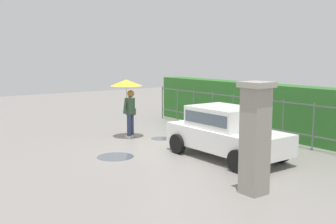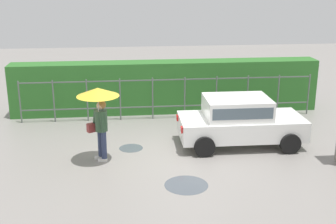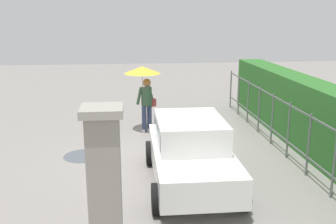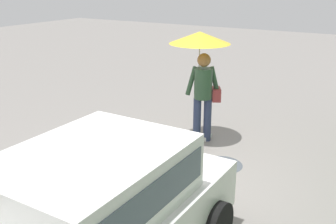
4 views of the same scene
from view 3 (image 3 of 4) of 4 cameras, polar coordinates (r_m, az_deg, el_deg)
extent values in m
plane|color=gray|center=(10.43, -1.22, -6.38)|extent=(40.00, 40.00, 0.00)
cube|color=white|center=(8.55, 3.36, -7.01)|extent=(3.71, 1.67, 0.60)
cube|color=white|center=(8.49, 3.26, -2.87)|extent=(1.91, 1.45, 0.60)
cube|color=#4C5B66|center=(8.48, 3.27, -2.74)|extent=(1.76, 1.47, 0.33)
cylinder|color=black|center=(7.72, 11.10, -11.97)|extent=(0.60, 0.18, 0.60)
cylinder|color=black|center=(7.44, -1.72, -12.74)|extent=(0.60, 0.18, 0.60)
cylinder|color=black|center=(9.95, 7.04, -5.71)|extent=(0.60, 0.18, 0.60)
cylinder|color=black|center=(9.73, -2.72, -6.07)|extent=(0.60, 0.18, 0.60)
cube|color=red|center=(10.32, 4.81, -2.38)|extent=(0.06, 0.20, 0.16)
cube|color=red|center=(10.19, -1.30, -2.56)|extent=(0.06, 0.20, 0.16)
cylinder|color=#2D3856|center=(12.37, -3.54, -0.99)|extent=(0.15, 0.15, 0.86)
cylinder|color=#2D3856|center=(12.47, -2.77, -0.85)|extent=(0.15, 0.15, 0.86)
cube|color=white|center=(12.53, -3.66, -2.66)|extent=(0.26, 0.10, 0.08)
cube|color=white|center=(12.63, -2.89, -2.50)|extent=(0.26, 0.10, 0.08)
cylinder|color=#2D4C33|center=(12.25, -3.20, 2.33)|extent=(0.34, 0.34, 0.58)
sphere|color=#DBAD89|center=(12.17, -3.23, 4.31)|extent=(0.22, 0.22, 0.22)
sphere|color=olive|center=(12.14, -3.15, 4.38)|extent=(0.25, 0.25, 0.25)
cylinder|color=#2D4C33|center=(12.20, -4.28, 2.40)|extent=(0.19, 0.24, 0.56)
cylinder|color=#2D4C33|center=(12.43, -2.54, 2.64)|extent=(0.19, 0.24, 0.56)
cylinder|color=#B2B2B7|center=(12.23, -3.79, 3.94)|extent=(0.02, 0.02, 0.77)
cone|color=yellow|center=(12.15, -3.83, 6.24)|extent=(1.14, 1.14, 0.22)
cube|color=maroon|center=(12.54, -2.48, 1.49)|extent=(0.37, 0.31, 0.24)
cube|color=gray|center=(5.90, -9.30, -11.28)|extent=(0.48, 0.48, 2.30)
cube|color=#9E998E|center=(5.50, -9.80, 0.18)|extent=(0.60, 0.60, 0.12)
cylinder|color=#59605B|center=(15.73, 9.28, 3.34)|extent=(0.05, 0.05, 1.50)
cylinder|color=#59605B|center=(14.65, 10.43, 2.49)|extent=(0.05, 0.05, 1.50)
cylinder|color=#59605B|center=(13.58, 11.77, 1.51)|extent=(0.05, 0.05, 1.50)
cylinder|color=#59605B|center=(12.53, 13.34, 0.35)|extent=(0.05, 0.05, 1.50)
cylinder|color=#59605B|center=(11.49, 15.19, -1.02)|extent=(0.05, 0.05, 1.50)
cylinder|color=#59605B|center=(10.47, 17.40, -2.65)|extent=(0.05, 0.05, 1.50)
cylinder|color=#59605B|center=(9.48, 20.09, -4.62)|extent=(0.05, 0.05, 1.50)
cylinder|color=#59605B|center=(8.54, 23.42, -7.03)|extent=(0.05, 0.05, 1.50)
cube|color=#59605B|center=(10.82, 16.49, 1.62)|extent=(10.31, 0.03, 0.04)
cube|color=#59605B|center=(11.06, 16.14, -3.29)|extent=(10.31, 0.03, 0.04)
cube|color=#2D6B28|center=(11.29, 20.49, -0.65)|extent=(11.31, 0.90, 1.90)
cylinder|color=#4C545B|center=(10.61, -12.34, -6.35)|extent=(1.08, 1.08, 0.00)
cylinder|color=#4C545B|center=(11.84, 0.86, -3.83)|extent=(0.71, 0.71, 0.00)
camera|label=1|loc=(6.90, -96.65, -7.65)|focal=42.97mm
camera|label=2|loc=(15.90, -52.04, 13.63)|focal=47.63mm
camera|label=4|loc=(6.63, 28.28, 6.89)|focal=42.38mm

